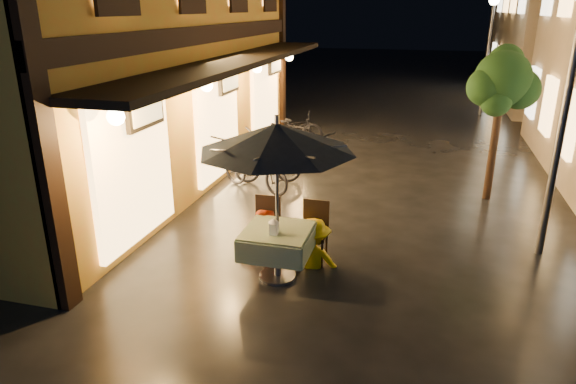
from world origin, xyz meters
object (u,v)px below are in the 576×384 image
(patio_umbrella, at_px, (277,138))
(bicycle_0, at_px, (256,169))
(table_lantern, at_px, (274,225))
(person_orange, at_px, (262,211))
(person_yellow, at_px, (314,221))
(streetlamp_near, at_px, (572,73))
(cafe_table, at_px, (277,241))

(patio_umbrella, distance_m, bicycle_0, 4.29)
(table_lantern, height_order, person_orange, person_orange)
(table_lantern, bearing_deg, person_orange, 119.11)
(table_lantern, xyz_separation_m, person_yellow, (0.43, 0.71, -0.17))
(person_yellow, xyz_separation_m, bicycle_0, (-1.98, 3.10, -0.26))
(patio_umbrella, xyz_separation_m, table_lantern, (-0.00, -0.17, -1.23))
(streetlamp_near, distance_m, person_yellow, 4.35)
(cafe_table, distance_m, table_lantern, 0.37)
(streetlamp_near, height_order, bicycle_0, streetlamp_near)
(streetlamp_near, distance_m, bicycle_0, 6.26)
(table_lantern, xyz_separation_m, bicycle_0, (-1.55, 3.82, -0.43))
(streetlamp_near, bearing_deg, bicycle_0, 162.27)
(table_lantern, bearing_deg, cafe_table, 90.00)
(cafe_table, bearing_deg, table_lantern, -90.00)
(streetlamp_near, relative_size, person_yellow, 2.84)
(person_orange, bearing_deg, table_lantern, 101.73)
(patio_umbrella, height_order, bicycle_0, patio_umbrella)
(person_orange, height_order, person_yellow, person_orange)
(table_lantern, distance_m, person_yellow, 0.85)
(bicycle_0, bearing_deg, streetlamp_near, -83.79)
(cafe_table, distance_m, patio_umbrella, 1.56)
(streetlamp_near, height_order, patio_umbrella, streetlamp_near)
(streetlamp_near, relative_size, patio_umbrella, 1.72)
(person_yellow, height_order, bicycle_0, person_yellow)
(cafe_table, bearing_deg, bicycle_0, 113.10)
(streetlamp_near, distance_m, cafe_table, 4.95)
(streetlamp_near, bearing_deg, patio_umbrella, -154.49)
(bicycle_0, bearing_deg, table_lantern, -133.92)
(cafe_table, relative_size, person_yellow, 0.66)
(person_yellow, distance_m, bicycle_0, 3.69)
(person_yellow, bearing_deg, cafe_table, 43.76)
(streetlamp_near, bearing_deg, person_yellow, -159.07)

